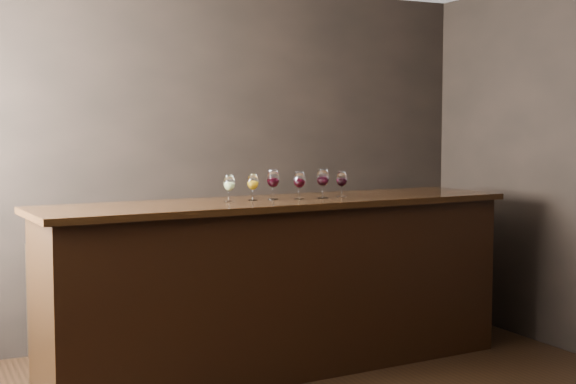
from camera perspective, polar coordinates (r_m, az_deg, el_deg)
name	(u,v)px	position (r m, az deg, el deg)	size (l,w,h in m)	color
room_shell	(264,103)	(4.26, -1.69, 6.32)	(5.02, 4.52, 2.81)	black
bar_counter	(281,288)	(5.59, -0.51, -6.84)	(3.27, 0.71, 1.14)	black
bar_top	(281,203)	(5.50, -0.51, -0.77)	(3.38, 0.78, 0.04)	black
back_bar_shelf	(188,291)	(6.25, -7.09, -7.03)	(2.34, 0.40, 0.84)	black
glass_white	(229,184)	(5.34, -4.20, 0.60)	(0.08, 0.08, 0.18)	white
glass_amber	(253,182)	(5.44, -2.52, 0.69)	(0.08, 0.08, 0.18)	white
glass_red_a	(273,179)	(5.50, -1.07, 0.90)	(0.09, 0.09, 0.20)	white
glass_red_b	(299,180)	(5.52, 0.82, 0.83)	(0.08, 0.08, 0.19)	white
glass_red_c	(323,178)	(5.60, 2.49, 0.99)	(0.09, 0.09, 0.21)	white
glass_red_d	(342,180)	(5.71, 3.84, 0.89)	(0.08, 0.08, 0.18)	white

